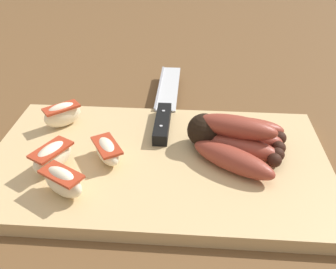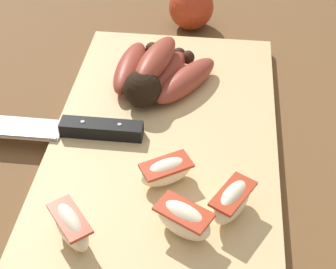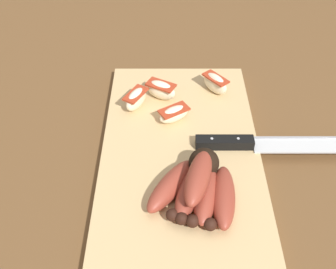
{
  "view_description": "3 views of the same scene",
  "coord_description": "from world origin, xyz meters",
  "px_view_note": "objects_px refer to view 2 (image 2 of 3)",
  "views": [
    {
      "loc": [
        0.04,
        -0.42,
        0.33
      ],
      "look_at": [
        0.01,
        -0.01,
        0.06
      ],
      "focal_mm": 38.96,
      "sensor_mm": 36.0,
      "label": 1
    },
    {
      "loc": [
        -0.45,
        -0.07,
        0.44
      ],
      "look_at": [
        -0.01,
        -0.02,
        0.04
      ],
      "focal_mm": 54.83,
      "sensor_mm": 36.0,
      "label": 2
    },
    {
      "loc": [
        0.51,
        -0.03,
        0.53
      ],
      "look_at": [
        0.01,
        -0.03,
        0.05
      ],
      "focal_mm": 44.56,
      "sensor_mm": 36.0,
      "label": 3
    }
  ],
  "objects_px": {
    "banana_bunch": "(156,73)",
    "whole_apple": "(191,7)",
    "chefs_knife": "(62,129)",
    "apple_wedge_far": "(183,220)",
    "apple_wedge_near": "(166,171)",
    "apple_wedge_middle": "(71,226)",
    "apple_wedge_extra": "(232,201)"
  },
  "relations": [
    {
      "from": "apple_wedge_near",
      "to": "apple_wedge_far",
      "type": "distance_m",
      "value": 0.07
    },
    {
      "from": "apple_wedge_extra",
      "to": "apple_wedge_middle",
      "type": "bearing_deg",
      "value": 107.79
    },
    {
      "from": "apple_wedge_near",
      "to": "apple_wedge_middle",
      "type": "bearing_deg",
      "value": 136.87
    },
    {
      "from": "banana_bunch",
      "to": "apple_wedge_near",
      "type": "xyz_separation_m",
      "value": [
        -0.17,
        -0.03,
        -0.01
      ]
    },
    {
      "from": "banana_bunch",
      "to": "apple_wedge_far",
      "type": "bearing_deg",
      "value": -166.33
    },
    {
      "from": "apple_wedge_middle",
      "to": "apple_wedge_far",
      "type": "xyz_separation_m",
      "value": [
        0.02,
        -0.11,
        -0.0
      ]
    },
    {
      "from": "apple_wedge_near",
      "to": "apple_wedge_middle",
      "type": "distance_m",
      "value": 0.12
    },
    {
      "from": "apple_wedge_near",
      "to": "chefs_knife",
      "type": "bearing_deg",
      "value": 64.07
    },
    {
      "from": "chefs_knife",
      "to": "apple_wedge_far",
      "type": "distance_m",
      "value": 0.21
    },
    {
      "from": "banana_bunch",
      "to": "apple_wedge_middle",
      "type": "distance_m",
      "value": 0.27
    },
    {
      "from": "whole_apple",
      "to": "apple_wedge_middle",
      "type": "bearing_deg",
      "value": 170.03
    },
    {
      "from": "chefs_knife",
      "to": "whole_apple",
      "type": "bearing_deg",
      "value": -23.6
    },
    {
      "from": "apple_wedge_middle",
      "to": "whole_apple",
      "type": "xyz_separation_m",
      "value": [
        0.46,
        -0.08,
        -0.0
      ]
    },
    {
      "from": "chefs_knife",
      "to": "apple_wedge_extra",
      "type": "bearing_deg",
      "value": -116.8
    },
    {
      "from": "apple_wedge_middle",
      "to": "apple_wedge_far",
      "type": "height_order",
      "value": "apple_wedge_middle"
    },
    {
      "from": "apple_wedge_middle",
      "to": "banana_bunch",
      "type": "bearing_deg",
      "value": -10.4
    },
    {
      "from": "banana_bunch",
      "to": "chefs_knife",
      "type": "relative_size",
      "value": 0.53
    },
    {
      "from": "apple_wedge_extra",
      "to": "whole_apple",
      "type": "distance_m",
      "value": 0.42
    },
    {
      "from": "apple_wedge_extra",
      "to": "whole_apple",
      "type": "relative_size",
      "value": 0.75
    },
    {
      "from": "apple_wedge_near",
      "to": "apple_wedge_middle",
      "type": "relative_size",
      "value": 1.07
    },
    {
      "from": "apple_wedge_near",
      "to": "apple_wedge_middle",
      "type": "xyz_separation_m",
      "value": [
        -0.09,
        0.08,
        0.0
      ]
    },
    {
      "from": "apple_wedge_middle",
      "to": "apple_wedge_far",
      "type": "bearing_deg",
      "value": -79.07
    },
    {
      "from": "banana_bunch",
      "to": "whole_apple",
      "type": "relative_size",
      "value": 1.75
    },
    {
      "from": "apple_wedge_near",
      "to": "whole_apple",
      "type": "height_order",
      "value": "whole_apple"
    },
    {
      "from": "chefs_knife",
      "to": "apple_wedge_near",
      "type": "relative_size",
      "value": 4.33
    },
    {
      "from": "banana_bunch",
      "to": "apple_wedge_near",
      "type": "height_order",
      "value": "banana_bunch"
    },
    {
      "from": "apple_wedge_middle",
      "to": "apple_wedge_extra",
      "type": "bearing_deg",
      "value": -72.21
    },
    {
      "from": "chefs_knife",
      "to": "banana_bunch",
      "type": "bearing_deg",
      "value": -42.75
    },
    {
      "from": "apple_wedge_near",
      "to": "apple_wedge_extra",
      "type": "relative_size",
      "value": 1.02
    },
    {
      "from": "banana_bunch",
      "to": "whole_apple",
      "type": "bearing_deg",
      "value": -9.4
    },
    {
      "from": "banana_bunch",
      "to": "apple_wedge_extra",
      "type": "bearing_deg",
      "value": -153.59
    },
    {
      "from": "banana_bunch",
      "to": "apple_wedge_far",
      "type": "xyz_separation_m",
      "value": [
        -0.24,
        -0.06,
        -0.0
      ]
    }
  ]
}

